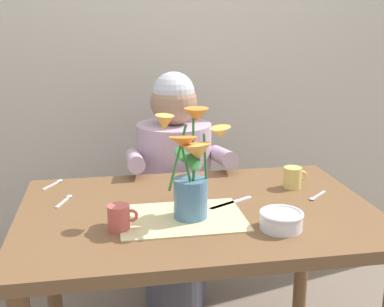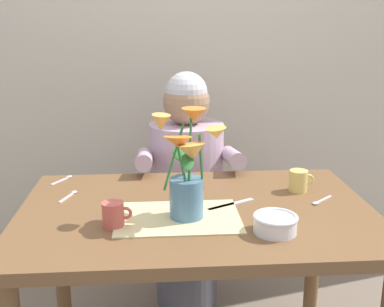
{
  "view_description": "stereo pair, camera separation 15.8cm",
  "coord_description": "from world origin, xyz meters",
  "px_view_note": "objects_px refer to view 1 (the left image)",
  "views": [
    {
      "loc": [
        -0.29,
        -1.51,
        1.37
      ],
      "look_at": [
        -0.01,
        0.05,
        0.92
      ],
      "focal_mm": 45.53,
      "sensor_mm": 36.0,
      "label": 1
    },
    {
      "loc": [
        -0.13,
        -1.53,
        1.37
      ],
      "look_at": [
        -0.01,
        0.05,
        0.92
      ],
      "focal_mm": 45.53,
      "sensor_mm": 36.0,
      "label": 2
    }
  ],
  "objects_px": {
    "tea_cup": "(119,218)",
    "coffee_cup": "(293,177)",
    "seated_person": "(175,194)",
    "dinner_knife": "(231,203)",
    "flower_vase": "(191,171)",
    "ceramic_bowl": "(281,220)"
  },
  "relations": [
    {
      "from": "tea_cup",
      "to": "coffee_cup",
      "type": "bearing_deg",
      "value": 22.47
    },
    {
      "from": "seated_person",
      "to": "dinner_knife",
      "type": "distance_m",
      "value": 0.63
    },
    {
      "from": "flower_vase",
      "to": "tea_cup",
      "type": "xyz_separation_m",
      "value": [
        -0.23,
        -0.05,
        -0.12
      ]
    },
    {
      "from": "dinner_knife",
      "to": "coffee_cup",
      "type": "distance_m",
      "value": 0.3
    },
    {
      "from": "dinner_knife",
      "to": "tea_cup",
      "type": "distance_m",
      "value": 0.42
    },
    {
      "from": "seated_person",
      "to": "coffee_cup",
      "type": "height_order",
      "value": "seated_person"
    },
    {
      "from": "flower_vase",
      "to": "coffee_cup",
      "type": "relative_size",
      "value": 3.77
    },
    {
      "from": "flower_vase",
      "to": "dinner_knife",
      "type": "relative_size",
      "value": 1.84
    },
    {
      "from": "flower_vase",
      "to": "dinner_knife",
      "type": "xyz_separation_m",
      "value": [
        0.16,
        0.1,
        -0.16
      ]
    },
    {
      "from": "flower_vase",
      "to": "tea_cup",
      "type": "height_order",
      "value": "flower_vase"
    },
    {
      "from": "seated_person",
      "to": "ceramic_bowl",
      "type": "height_order",
      "value": "seated_person"
    },
    {
      "from": "coffee_cup",
      "to": "tea_cup",
      "type": "distance_m",
      "value": 0.71
    },
    {
      "from": "coffee_cup",
      "to": "tea_cup",
      "type": "height_order",
      "value": "same"
    },
    {
      "from": "seated_person",
      "to": "dinner_knife",
      "type": "relative_size",
      "value": 5.97
    },
    {
      "from": "tea_cup",
      "to": "dinner_knife",
      "type": "bearing_deg",
      "value": 21.12
    },
    {
      "from": "seated_person",
      "to": "ceramic_bowl",
      "type": "distance_m",
      "value": 0.88
    },
    {
      "from": "seated_person",
      "to": "coffee_cup",
      "type": "relative_size",
      "value": 12.2
    },
    {
      "from": "seated_person",
      "to": "tea_cup",
      "type": "distance_m",
      "value": 0.82
    },
    {
      "from": "dinner_knife",
      "to": "coffee_cup",
      "type": "relative_size",
      "value": 2.04
    },
    {
      "from": "flower_vase",
      "to": "tea_cup",
      "type": "bearing_deg",
      "value": -168.19
    },
    {
      "from": "tea_cup",
      "to": "seated_person",
      "type": "bearing_deg",
      "value": 69.9
    },
    {
      "from": "seated_person",
      "to": "dinner_knife",
      "type": "height_order",
      "value": "seated_person"
    }
  ]
}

